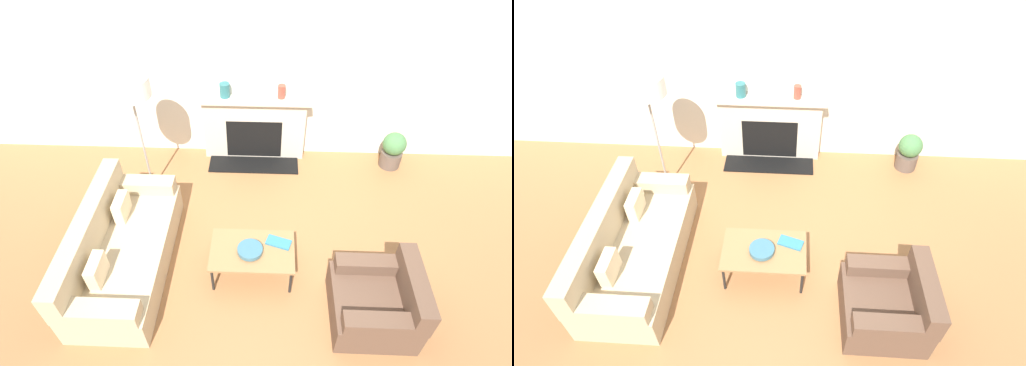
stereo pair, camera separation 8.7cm
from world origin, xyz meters
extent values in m
plane|color=#99663D|center=(0.00, 0.00, 0.00)|extent=(18.00, 18.00, 0.00)
cube|color=silver|center=(0.00, 2.46, 1.45)|extent=(18.00, 0.06, 2.90)
cube|color=beige|center=(-0.20, 2.33, 0.50)|extent=(1.53, 0.20, 0.99)
cube|color=black|center=(-0.20, 2.25, 0.36)|extent=(0.84, 0.04, 0.65)
cube|color=black|center=(-0.20, 2.05, 0.01)|extent=(1.38, 0.40, 0.02)
cube|color=beige|center=(-0.20, 2.30, 1.02)|extent=(1.65, 0.28, 0.05)
cube|color=tan|center=(-1.60, 0.11, 0.20)|extent=(0.91, 2.03, 0.41)
cube|color=tan|center=(-1.97, 0.11, 0.62)|extent=(0.20, 2.03, 0.43)
cube|color=tan|center=(-1.60, -0.79, 0.50)|extent=(0.83, 0.22, 0.18)
cube|color=tan|center=(-1.60, 1.01, 0.50)|extent=(0.83, 0.22, 0.18)
cube|color=beige|center=(-1.74, -0.35, 0.55)|extent=(0.12, 0.32, 0.28)
cube|color=beige|center=(-1.74, 0.57, 0.55)|extent=(0.12, 0.32, 0.28)
cube|color=brown|center=(1.17, -0.45, 0.19)|extent=(0.86, 0.87, 0.39)
cube|color=brown|center=(1.52, -0.45, 0.57)|extent=(0.18, 0.87, 0.36)
cube|color=brown|center=(1.17, -0.11, 0.47)|extent=(0.77, 0.18, 0.16)
cube|color=brown|center=(1.17, -0.79, 0.47)|extent=(0.77, 0.18, 0.16)
cube|color=olive|center=(-0.13, 0.08, 0.40)|extent=(0.96, 0.61, 0.03)
cylinder|color=black|center=(-0.57, -0.18, 0.19)|extent=(0.03, 0.03, 0.38)
cylinder|color=black|center=(0.31, -0.18, 0.19)|extent=(0.03, 0.03, 0.38)
cylinder|color=black|center=(-0.57, 0.34, 0.19)|extent=(0.03, 0.03, 0.38)
cylinder|color=black|center=(0.31, 0.34, 0.19)|extent=(0.03, 0.03, 0.38)
cylinder|color=#38667A|center=(-0.15, 0.05, 0.42)|extent=(0.10, 0.10, 0.02)
cylinder|color=#38667A|center=(-0.15, 0.05, 0.46)|extent=(0.29, 0.29, 0.05)
cube|color=teal|center=(0.17, 0.19, 0.43)|extent=(0.31, 0.22, 0.02)
cylinder|color=gray|center=(-1.66, 1.49, 0.01)|extent=(0.30, 0.30, 0.03)
cylinder|color=gray|center=(-1.66, 1.49, 0.80)|extent=(0.03, 0.03, 1.55)
cylinder|color=white|center=(-1.66, 1.49, 1.66)|extent=(0.50, 0.50, 0.24)
cylinder|color=#28666B|center=(-0.62, 2.33, 1.15)|extent=(0.14, 0.14, 0.21)
cylinder|color=brown|center=(0.19, 2.33, 1.14)|extent=(0.11, 0.11, 0.20)
cylinder|color=brown|center=(1.91, 2.14, 0.13)|extent=(0.32, 0.32, 0.26)
sphere|color=#477A47|center=(1.91, 2.14, 0.41)|extent=(0.35, 0.35, 0.35)
camera|label=1|loc=(0.02, -2.71, 4.05)|focal=28.00mm
camera|label=2|loc=(0.11, -2.70, 4.05)|focal=28.00mm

